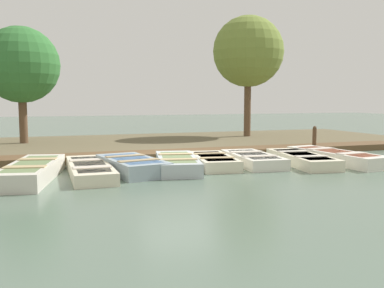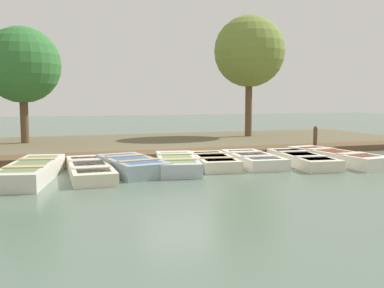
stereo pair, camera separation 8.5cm
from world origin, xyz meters
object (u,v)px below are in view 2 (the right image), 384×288
(rowboat_1, at_px, (89,169))
(park_tree_far_left, at_px, (22,65))
(park_tree_left, at_px, (249,52))
(rowboat_7, at_px, (336,157))
(rowboat_3, at_px, (177,163))
(rowboat_5, at_px, (253,159))
(mooring_post_far, at_px, (315,139))
(rowboat_0, at_px, (32,171))
(rowboat_4, at_px, (213,161))
(rowboat_6, at_px, (302,159))
(rowboat_2, at_px, (132,165))

(rowboat_1, xyz_separation_m, park_tree_far_left, (-7.40, -1.89, 3.20))
(rowboat_1, height_order, park_tree_left, park_tree_left)
(rowboat_7, distance_m, park_tree_left, 8.73)
(rowboat_1, xyz_separation_m, rowboat_3, (-0.05, 2.43, 0.03))
(park_tree_far_left, bearing_deg, rowboat_7, 50.72)
(rowboat_5, height_order, mooring_post_far, mooring_post_far)
(rowboat_1, xyz_separation_m, mooring_post_far, (-2.47, 8.69, 0.33))
(rowboat_0, height_order, rowboat_4, rowboat_0)
(rowboat_7, height_order, park_tree_far_left, park_tree_far_left)
(rowboat_3, distance_m, rowboat_7, 5.11)
(rowboat_0, relative_size, rowboat_6, 1.09)
(rowboat_4, relative_size, rowboat_7, 0.76)
(park_tree_far_left, bearing_deg, rowboat_4, 37.75)
(rowboat_0, distance_m, park_tree_left, 12.94)
(rowboat_3, xyz_separation_m, rowboat_7, (0.35, 5.10, 0.00))
(rowboat_2, xyz_separation_m, rowboat_7, (0.31, 6.39, -0.01))
(park_tree_left, bearing_deg, rowboat_4, -33.17)
(rowboat_6, relative_size, park_tree_far_left, 0.67)
(rowboat_2, distance_m, park_tree_left, 11.04)
(rowboat_2, xyz_separation_m, rowboat_6, (0.24, 5.21, -0.04))
(rowboat_6, bearing_deg, rowboat_0, -82.95)
(rowboat_5, relative_size, rowboat_7, 0.79)
(rowboat_5, bearing_deg, rowboat_2, -82.26)
(rowboat_2, bearing_deg, rowboat_3, 81.58)
(rowboat_4, xyz_separation_m, mooring_post_far, (-2.20, 5.07, 0.32))
(rowboat_0, xyz_separation_m, rowboat_2, (-0.18, 2.55, -0.01))
(mooring_post_far, xyz_separation_m, park_tree_left, (-4.92, -0.41, 3.76))
(rowboat_0, bearing_deg, rowboat_6, 101.40)
(rowboat_7, distance_m, park_tree_far_left, 12.57)
(rowboat_6, xyz_separation_m, park_tree_left, (-7.63, 1.94, 4.08))
(rowboat_3, height_order, park_tree_left, park_tree_left)
(rowboat_4, bearing_deg, rowboat_2, -75.35)
(rowboat_3, height_order, mooring_post_far, mooring_post_far)
(rowboat_3, bearing_deg, rowboat_7, 97.93)
(rowboat_4, bearing_deg, rowboat_5, 95.88)
(rowboat_4, distance_m, rowboat_7, 3.95)
(rowboat_7, bearing_deg, mooring_post_far, 151.28)
(mooring_post_far, xyz_separation_m, park_tree_far_left, (-4.93, -10.58, 2.87))
(park_tree_far_left, bearing_deg, rowboat_5, 43.38)
(rowboat_5, xyz_separation_m, rowboat_6, (0.44, 1.45, -0.00))
(rowboat_6, distance_m, park_tree_left, 8.86)
(rowboat_7, relative_size, park_tree_far_left, 0.73)
(rowboat_1, height_order, rowboat_2, rowboat_2)
(rowboat_1, relative_size, rowboat_3, 1.14)
(rowboat_2, distance_m, rowboat_3, 1.30)
(mooring_post_far, distance_m, park_tree_left, 6.21)
(rowboat_4, bearing_deg, park_tree_far_left, -133.71)
(rowboat_2, xyz_separation_m, park_tree_far_left, (-7.39, -3.02, 3.15))
(rowboat_4, xyz_separation_m, park_tree_far_left, (-7.12, -5.52, 3.19))
(rowboat_3, bearing_deg, rowboat_5, 105.78)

